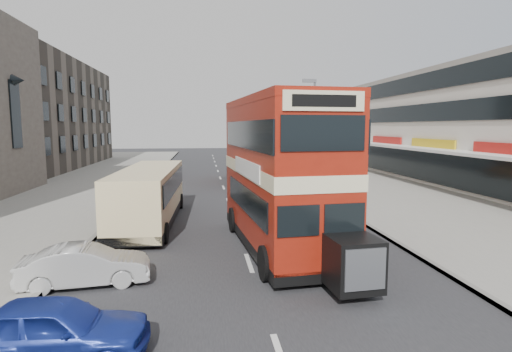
{
  "coord_description": "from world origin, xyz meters",
  "views": [
    {
      "loc": [
        -1.52,
        -11.75,
        4.69
      ],
      "look_at": [
        0.73,
        5.76,
        2.58
      ],
      "focal_mm": 28.99,
      "sensor_mm": 36.0,
      "label": 1
    }
  ],
  "objects_px": {
    "coach": "(149,193)",
    "pedestrian_near": "(343,180)",
    "street_lamp": "(313,125)",
    "bus_main": "(280,173)",
    "car_left_front": "(86,265)",
    "car_right_a": "(294,183)",
    "bus_second": "(244,150)",
    "car_right_b": "(286,175)",
    "car_left_near": "(54,329)",
    "cyclist": "(285,180)"
  },
  "relations": [
    {
      "from": "bus_main",
      "to": "bus_second",
      "type": "distance_m",
      "value": 19.73
    },
    {
      "from": "car_left_near",
      "to": "car_right_a",
      "type": "bearing_deg",
      "value": -23.1
    },
    {
      "from": "car_right_a",
      "to": "bus_second",
      "type": "bearing_deg",
      "value": -157.18
    },
    {
      "from": "pedestrian_near",
      "to": "car_right_a",
      "type": "bearing_deg",
      "value": -56.56
    },
    {
      "from": "car_left_front",
      "to": "cyclist",
      "type": "xyz_separation_m",
      "value": [
        9.45,
        17.09,
        0.2
      ]
    },
    {
      "from": "coach",
      "to": "cyclist",
      "type": "xyz_separation_m",
      "value": [
        8.56,
        9.21,
        -0.67
      ]
    },
    {
      "from": "bus_main",
      "to": "car_left_front",
      "type": "xyz_separation_m",
      "value": [
        -6.41,
        -3.0,
        -2.34
      ]
    },
    {
      "from": "bus_main",
      "to": "car_left_front",
      "type": "relative_size",
      "value": 2.78
    },
    {
      "from": "street_lamp",
      "to": "car_left_near",
      "type": "distance_m",
      "value": 24.46
    },
    {
      "from": "bus_second",
      "to": "cyclist",
      "type": "xyz_separation_m",
      "value": [
        2.48,
        -5.63,
        -1.92
      ]
    },
    {
      "from": "street_lamp",
      "to": "cyclist",
      "type": "distance_m",
      "value": 4.5
    },
    {
      "from": "car_right_b",
      "to": "pedestrian_near",
      "type": "xyz_separation_m",
      "value": [
        2.6,
        -6.94,
        0.46
      ]
    },
    {
      "from": "coach",
      "to": "car_left_front",
      "type": "distance_m",
      "value": 7.98
    },
    {
      "from": "street_lamp",
      "to": "bus_main",
      "type": "distance_m",
      "value": 15.38
    },
    {
      "from": "bus_main",
      "to": "car_left_front",
      "type": "height_order",
      "value": "bus_main"
    },
    {
      "from": "street_lamp",
      "to": "bus_main",
      "type": "xyz_separation_m",
      "value": [
        -5.14,
        -14.38,
        -1.84
      ]
    },
    {
      "from": "bus_main",
      "to": "cyclist",
      "type": "distance_m",
      "value": 14.57
    },
    {
      "from": "car_right_b",
      "to": "pedestrian_near",
      "type": "relative_size",
      "value": 2.42
    },
    {
      "from": "car_left_near",
      "to": "car_left_front",
      "type": "bearing_deg",
      "value": 8.64
    },
    {
      "from": "street_lamp",
      "to": "pedestrian_near",
      "type": "distance_m",
      "value": 4.83
    },
    {
      "from": "car_left_front",
      "to": "car_right_a",
      "type": "distance_m",
      "value": 19.0
    },
    {
      "from": "bus_main",
      "to": "bus_second",
      "type": "height_order",
      "value": "bus_main"
    },
    {
      "from": "bus_second",
      "to": "car_left_near",
      "type": "distance_m",
      "value": 27.61
    },
    {
      "from": "coach",
      "to": "pedestrian_near",
      "type": "height_order",
      "value": "coach"
    },
    {
      "from": "car_left_near",
      "to": "coach",
      "type": "bearing_deg",
      "value": -0.05
    },
    {
      "from": "car_right_b",
      "to": "cyclist",
      "type": "height_order",
      "value": "cyclist"
    },
    {
      "from": "bus_second",
      "to": "coach",
      "type": "relative_size",
      "value": 0.99
    },
    {
      "from": "bus_main",
      "to": "car_right_b",
      "type": "distance_m",
      "value": 19.11
    },
    {
      "from": "car_left_front",
      "to": "car_right_b",
      "type": "height_order",
      "value": "car_right_b"
    },
    {
      "from": "car_right_a",
      "to": "car_left_front",
      "type": "bearing_deg",
      "value": -33.12
    },
    {
      "from": "street_lamp",
      "to": "pedestrian_near",
      "type": "relative_size",
      "value": 4.34
    },
    {
      "from": "street_lamp",
      "to": "cyclist",
      "type": "relative_size",
      "value": 3.63
    },
    {
      "from": "car_right_b",
      "to": "cyclist",
      "type": "xyz_separation_m",
      "value": [
        -0.91,
        -4.46,
        0.18
      ]
    },
    {
      "from": "coach",
      "to": "pedestrian_near",
      "type": "relative_size",
      "value": 5.09
    },
    {
      "from": "car_right_a",
      "to": "car_left_near",
      "type": "bearing_deg",
      "value": -26.67
    },
    {
      "from": "car_left_front",
      "to": "car_right_a",
      "type": "relative_size",
      "value": 0.79
    },
    {
      "from": "bus_main",
      "to": "pedestrian_near",
      "type": "relative_size",
      "value": 5.47
    },
    {
      "from": "cyclist",
      "to": "car_left_front",
      "type": "bearing_deg",
      "value": -122.75
    },
    {
      "from": "bus_main",
      "to": "car_right_b",
      "type": "relative_size",
      "value": 2.26
    },
    {
      "from": "car_right_a",
      "to": "cyclist",
      "type": "relative_size",
      "value": 2.07
    },
    {
      "from": "street_lamp",
      "to": "coach",
      "type": "distance_m",
      "value": 14.65
    },
    {
      "from": "bus_second",
      "to": "car_left_near",
      "type": "xyz_separation_m",
      "value": [
        -6.5,
        -26.75,
        -2.09
      ]
    },
    {
      "from": "bus_main",
      "to": "coach",
      "type": "distance_m",
      "value": 7.51
    },
    {
      "from": "car_left_near",
      "to": "cyclist",
      "type": "height_order",
      "value": "cyclist"
    },
    {
      "from": "coach",
      "to": "car_left_near",
      "type": "height_order",
      "value": "coach"
    },
    {
      "from": "car_left_front",
      "to": "pedestrian_near",
      "type": "bearing_deg",
      "value": -49.02
    },
    {
      "from": "car_left_near",
      "to": "cyclist",
      "type": "relative_size",
      "value": 1.69
    },
    {
      "from": "car_left_near",
      "to": "car_right_b",
      "type": "bearing_deg",
      "value": -19.16
    },
    {
      "from": "coach",
      "to": "car_left_front",
      "type": "xyz_separation_m",
      "value": [
        -0.89,
        -7.88,
        -0.87
      ]
    },
    {
      "from": "street_lamp",
      "to": "bus_second",
      "type": "bearing_deg",
      "value": 130.6
    }
  ]
}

